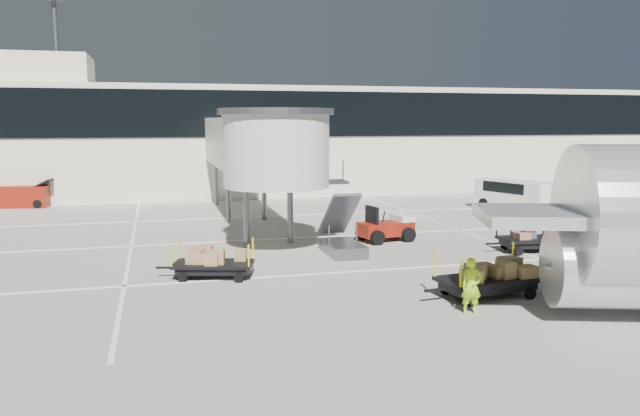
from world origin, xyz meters
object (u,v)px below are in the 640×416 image
at_px(box_cart_near, 485,279).
at_px(box_cart_far, 216,263).
at_px(baggage_tug, 387,228).
at_px(minivan, 514,193).
at_px(belt_loader, 21,196).
at_px(suitcase_cart, 534,240).
at_px(ground_worker, 472,286).

distance_m(box_cart_near, box_cart_far, 9.23).
distance_m(baggage_tug, box_cart_near, 9.58).
bearing_deg(minivan, baggage_tug, -166.73).
bearing_deg(belt_loader, minivan, -6.51).
xyz_separation_m(suitcase_cart, box_cart_near, (-5.57, -5.72, 0.11)).
height_order(baggage_tug, ground_worker, baggage_tug).
relative_size(baggage_tug, box_cart_far, 0.78).
distance_m(ground_worker, minivan, 22.12).
xyz_separation_m(ground_worker, belt_loader, (-17.12, 27.69, -0.13)).
height_order(suitcase_cart, ground_worker, ground_worker).
bearing_deg(minivan, box_cart_near, -143.84).
distance_m(suitcase_cart, ground_worker, 9.90).
distance_m(baggage_tug, suitcase_cart, 6.50).
distance_m(baggage_tug, box_cart_far, 9.69).
xyz_separation_m(suitcase_cart, ground_worker, (-6.83, -7.16, 0.34)).
bearing_deg(minivan, box_cart_far, -167.59).
bearing_deg(box_cart_near, baggage_tug, 81.22).
bearing_deg(ground_worker, box_cart_near, 57.99).
relative_size(box_cart_far, minivan, 0.65).
xyz_separation_m(baggage_tug, suitcase_cart, (5.24, -3.85, -0.12)).
xyz_separation_m(baggage_tug, ground_worker, (-1.60, -11.00, 0.22)).
height_order(box_cart_near, box_cart_far, box_cart_near).
relative_size(baggage_tug, suitcase_cart, 0.73).
relative_size(baggage_tug, box_cart_near, 0.69).
bearing_deg(box_cart_near, box_cart_far, 143.20).
height_order(baggage_tug, belt_loader, belt_loader).
xyz_separation_m(box_cart_near, belt_loader, (-18.38, 26.26, 0.10)).
distance_m(baggage_tug, minivan, 13.18).
relative_size(box_cart_near, minivan, 0.74).
xyz_separation_m(ground_worker, minivan, (12.67, 18.13, 0.30)).
relative_size(ground_worker, minivan, 0.31).
bearing_deg(baggage_tug, ground_worker, -109.17).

